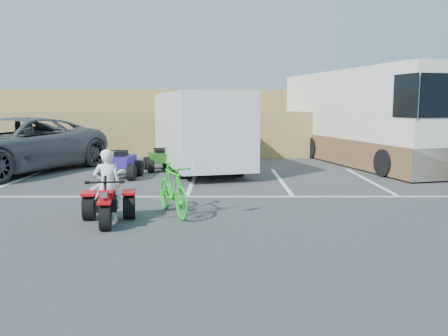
{
  "coord_description": "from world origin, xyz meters",
  "views": [
    {
      "loc": [
        0.93,
        -9.41,
        2.33
      ],
      "look_at": [
        0.94,
        0.46,
        1.0
      ],
      "focal_mm": 38.0,
      "sensor_mm": 36.0,
      "label": 1
    }
  ],
  "objects_px": {
    "rider": "(107,186)",
    "grey_pickup": "(14,145)",
    "quad_atv_blue": "(122,178)",
    "quad_atv_green": "(160,170)",
    "cargo_trailer": "(200,129)",
    "rv_motorhome": "(363,124)",
    "red_trike_atv": "(108,224)",
    "green_dirt_bike": "(173,189)"
  },
  "relations": [
    {
      "from": "green_dirt_bike",
      "to": "quad_atv_blue",
      "type": "relative_size",
      "value": 1.25
    },
    {
      "from": "grey_pickup",
      "to": "cargo_trailer",
      "type": "xyz_separation_m",
      "value": [
        6.31,
        0.41,
        0.53
      ]
    },
    {
      "from": "red_trike_atv",
      "to": "green_dirt_bike",
      "type": "distance_m",
      "value": 1.54
    },
    {
      "from": "red_trike_atv",
      "to": "grey_pickup",
      "type": "bearing_deg",
      "value": 116.07
    },
    {
      "from": "grey_pickup",
      "to": "rv_motorhome",
      "type": "bearing_deg",
      "value": 36.21
    },
    {
      "from": "grey_pickup",
      "to": "rv_motorhome",
      "type": "relative_size",
      "value": 0.66
    },
    {
      "from": "quad_atv_green",
      "to": "green_dirt_bike",
      "type": "bearing_deg",
      "value": -97.99
    },
    {
      "from": "rider",
      "to": "quad_atv_green",
      "type": "relative_size",
      "value": 1.11
    },
    {
      "from": "grey_pickup",
      "to": "quad_atv_green",
      "type": "xyz_separation_m",
      "value": [
        4.88,
        0.57,
        -0.94
      ]
    },
    {
      "from": "quad_atv_blue",
      "to": "quad_atv_green",
      "type": "height_order",
      "value": "quad_atv_blue"
    },
    {
      "from": "quad_atv_green",
      "to": "red_trike_atv",
      "type": "bearing_deg",
      "value": -107.98
    },
    {
      "from": "green_dirt_bike",
      "to": "grey_pickup",
      "type": "relative_size",
      "value": 0.27
    },
    {
      "from": "quad_atv_blue",
      "to": "quad_atv_green",
      "type": "xyz_separation_m",
      "value": [
        0.99,
        1.73,
        0.0
      ]
    },
    {
      "from": "green_dirt_bike",
      "to": "quad_atv_green",
      "type": "height_order",
      "value": "green_dirt_bike"
    },
    {
      "from": "green_dirt_bike",
      "to": "quad_atv_blue",
      "type": "bearing_deg",
      "value": 89.16
    },
    {
      "from": "red_trike_atv",
      "to": "rider",
      "type": "relative_size",
      "value": 0.97
    },
    {
      "from": "rider",
      "to": "quad_atv_blue",
      "type": "distance_m",
      "value": 5.81
    },
    {
      "from": "green_dirt_bike",
      "to": "quad_atv_blue",
      "type": "height_order",
      "value": "green_dirt_bike"
    },
    {
      "from": "quad_atv_blue",
      "to": "quad_atv_green",
      "type": "distance_m",
      "value": 1.99
    },
    {
      "from": "rv_motorhome",
      "to": "quad_atv_blue",
      "type": "xyz_separation_m",
      "value": [
        -8.77,
        -3.94,
        -1.55
      ]
    },
    {
      "from": "rider",
      "to": "cargo_trailer",
      "type": "xyz_separation_m",
      "value": [
        1.47,
        7.25,
        0.74
      ]
    },
    {
      "from": "green_dirt_bike",
      "to": "rv_motorhome",
      "type": "distance_m",
      "value": 11.19
    },
    {
      "from": "red_trike_atv",
      "to": "cargo_trailer",
      "type": "distance_m",
      "value": 7.68
    },
    {
      "from": "grey_pickup",
      "to": "quad_atv_blue",
      "type": "distance_m",
      "value": 4.17
    },
    {
      "from": "red_trike_atv",
      "to": "rider",
      "type": "height_order",
      "value": "rider"
    },
    {
      "from": "red_trike_atv",
      "to": "quad_atv_blue",
      "type": "xyz_separation_m",
      "value": [
        -0.97,
        5.83,
        0.0
      ]
    },
    {
      "from": "cargo_trailer",
      "to": "green_dirt_bike",
      "type": "bearing_deg",
      "value": -107.64
    },
    {
      "from": "grey_pickup",
      "to": "quad_atv_green",
      "type": "distance_m",
      "value": 5.0
    },
    {
      "from": "red_trike_atv",
      "to": "quad_atv_green",
      "type": "distance_m",
      "value": 7.56
    },
    {
      "from": "cargo_trailer",
      "to": "quad_atv_green",
      "type": "height_order",
      "value": "cargo_trailer"
    },
    {
      "from": "cargo_trailer",
      "to": "rv_motorhome",
      "type": "distance_m",
      "value": 6.78
    },
    {
      "from": "cargo_trailer",
      "to": "rv_motorhome",
      "type": "xyz_separation_m",
      "value": [
        6.35,
        2.37,
        0.08
      ]
    },
    {
      "from": "rider",
      "to": "quad_atv_blue",
      "type": "relative_size",
      "value": 0.99
    },
    {
      "from": "rider",
      "to": "grey_pickup",
      "type": "bearing_deg",
      "value": -63.48
    },
    {
      "from": "red_trike_atv",
      "to": "rider",
      "type": "xyz_separation_m",
      "value": [
        -0.02,
        0.15,
        0.73
      ]
    },
    {
      "from": "green_dirt_bike",
      "to": "rv_motorhome",
      "type": "bearing_deg",
      "value": 29.62
    },
    {
      "from": "rider",
      "to": "green_dirt_bike",
      "type": "height_order",
      "value": "rider"
    },
    {
      "from": "red_trike_atv",
      "to": "quad_atv_blue",
      "type": "bearing_deg",
      "value": 90.69
    },
    {
      "from": "grey_pickup",
      "to": "quad_atv_blue",
      "type": "bearing_deg",
      "value": 7.25
    },
    {
      "from": "quad_atv_green",
      "to": "rv_motorhome",
      "type": "bearing_deg",
      "value": -1.99
    },
    {
      "from": "green_dirt_bike",
      "to": "cargo_trailer",
      "type": "relative_size",
      "value": 0.3
    },
    {
      "from": "rv_motorhome",
      "to": "quad_atv_green",
      "type": "height_order",
      "value": "rv_motorhome"
    }
  ]
}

